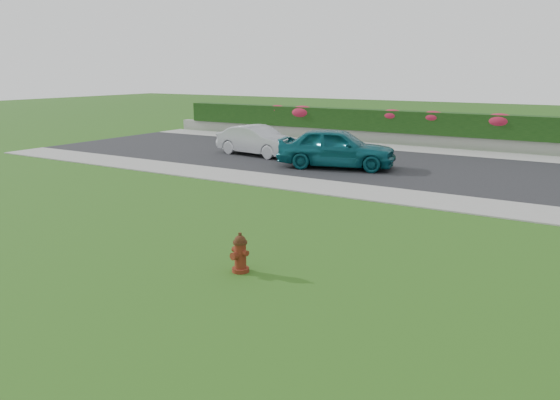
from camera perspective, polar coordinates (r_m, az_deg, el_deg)
The scene contains 14 objects.
ground at distance 9.43m, azimuth -9.29°, elevation -10.01°, with size 120.00×120.00×0.00m, color black.
street_far at distance 23.43m, azimuth 3.85°, elevation 4.32°, with size 26.00×8.00×0.04m, color black.
sidewalk_far at distance 19.78m, azimuth -5.52°, elevation 2.59°, with size 24.00×2.00×0.04m, color gray.
sidewalk_beyond at distance 26.62m, azimuth 16.64°, elevation 4.89°, with size 34.00×2.00×0.04m, color gray.
retaining_wall at distance 28.03m, azimuth 17.49°, elevation 5.81°, with size 34.00×0.40×0.60m, color gray.
hedge at distance 28.03m, azimuth 17.67°, elevation 7.55°, with size 32.00×0.90×1.10m, color black.
fire_hydrant at distance 10.33m, azimuth -4.20°, elevation -5.58°, with size 0.40×0.38×0.77m.
sedan_teal at distance 21.16m, azimuth 5.93°, elevation 5.45°, with size 1.81×4.49×1.53m, color #0C545D.
sedan_silver at distance 24.23m, azimuth -2.34°, elevation 6.24°, with size 1.37×3.93×1.30m, color #AEB0B6.
flower_clump_a at distance 31.84m, azimuth -0.25°, elevation 9.41°, with size 1.10×0.71×0.55m, color #B91F43.
flower_clump_b at distance 31.01m, azimuth 2.37°, elevation 9.15°, with size 1.48×0.95×0.74m, color #B91F43.
flower_clump_c at distance 28.81m, azimuth 11.63°, elevation 8.66°, with size 1.23×0.79×0.62m, color #B91F43.
flower_clump_d at distance 28.16m, azimuth 15.71°, elevation 8.33°, with size 1.23×0.79×0.62m, color #B91F43.
flower_clump_e at distance 27.48m, azimuth 21.96°, elevation 7.68°, with size 1.38×0.89×0.69m, color #B91F43.
Camera 1 is at (5.74, -6.49, 3.73)m, focal length 35.00 mm.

